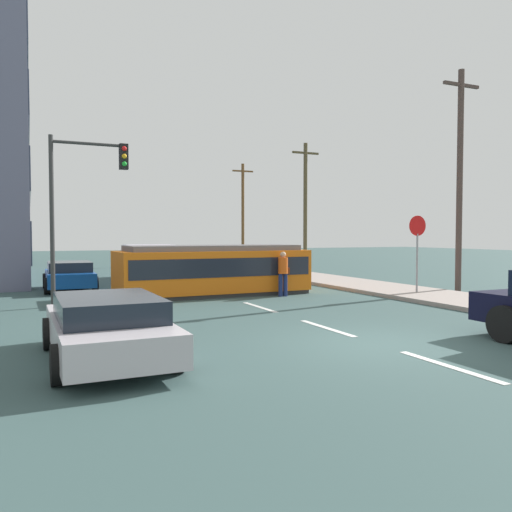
{
  "coord_description": "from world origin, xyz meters",
  "views": [
    {
      "loc": [
        -6.65,
        -8.69,
        2.29
      ],
      "look_at": [
        1.21,
        9.0,
        1.49
      ],
      "focal_mm": 35.91,
      "sensor_mm": 36.0,
      "label": 1
    }
  ],
  "objects": [
    {
      "name": "city_bus",
      "position": [
        -0.76,
        17.08,
        1.02
      ],
      "size": [
        2.71,
        6.0,
        1.76
      ],
      "color": "#AEA5B1",
      "rests_on": "ground"
    },
    {
      "name": "parked_sedan_mid",
      "position": [
        -5.14,
        13.76,
        0.62
      ],
      "size": [
        2.03,
        4.05,
        1.19
      ],
      "color": "navy",
      "rests_on": "ground"
    },
    {
      "name": "pedestrian_crossing",
      "position": [
        2.01,
        8.29,
        0.94
      ],
      "size": [
        0.47,
        0.36,
        1.67
      ],
      "color": "navy",
      "rests_on": "ground"
    },
    {
      "name": "utility_pole_mid",
      "position": [
        8.95,
        18.92,
        4.14
      ],
      "size": [
        1.8,
        0.24,
        7.92
      ],
      "color": "#4D432A",
      "rests_on": "ground"
    },
    {
      "name": "lane_stripe_3",
      "position": [
        0.0,
        15.8,
        0.01
      ],
      "size": [
        0.16,
        2.4,
        0.01
      ],
      "primitive_type": "cube",
      "color": "silver",
      "rests_on": "ground"
    },
    {
      "name": "lane_stripe_0",
      "position": [
        0.0,
        -2.0,
        0.01
      ],
      "size": [
        0.16,
        2.4,
        0.01
      ],
      "primitive_type": "cube",
      "color": "silver",
      "rests_on": "ground"
    },
    {
      "name": "sidewalk_curb_right",
      "position": [
        6.8,
        6.0,
        0.07
      ],
      "size": [
        3.2,
        36.0,
        0.14
      ],
      "primitive_type": "cube",
      "color": "gray",
      "rests_on": "ground"
    },
    {
      "name": "lane_stripe_2",
      "position": [
        0.0,
        6.0,
        0.01
      ],
      "size": [
        0.16,
        2.4,
        0.01
      ],
      "primitive_type": "cube",
      "color": "silver",
      "rests_on": "ground"
    },
    {
      "name": "ground_plane",
      "position": [
        0.0,
        10.0,
        0.0
      ],
      "size": [
        120.0,
        120.0,
        0.0
      ],
      "primitive_type": "plane",
      "color": "#37504E"
    },
    {
      "name": "utility_pole_near",
      "position": [
        9.17,
        6.8,
        4.61
      ],
      "size": [
        1.8,
        0.24,
        8.86
      ],
      "color": "#4A3A35",
      "rests_on": "ground"
    },
    {
      "name": "lane_stripe_4",
      "position": [
        0.0,
        21.8,
        0.01
      ],
      "size": [
        0.16,
        2.4,
        0.01
      ],
      "primitive_type": "cube",
      "color": "silver",
      "rests_on": "ground"
    },
    {
      "name": "parked_sedan_near",
      "position": [
        -5.37,
        0.89,
        0.63
      ],
      "size": [
        2.12,
        4.53,
        1.19
      ],
      "color": "#BFB7BE",
      "rests_on": "ground"
    },
    {
      "name": "stop_sign",
      "position": [
        6.73,
        6.44,
        2.19
      ],
      "size": [
        0.76,
        0.07,
        2.88
      ],
      "color": "gray",
      "rests_on": "sidewalk_curb_right"
    },
    {
      "name": "utility_pole_far",
      "position": [
        9.44,
        30.16,
        4.24
      ],
      "size": [
        1.8,
        0.24,
        8.11
      ],
      "color": "brown",
      "rests_on": "ground"
    },
    {
      "name": "traffic_light_mast",
      "position": [
        -5.06,
        8.71,
        3.76
      ],
      "size": [
        2.45,
        0.33,
        5.44
      ],
      "color": "#333333",
      "rests_on": "ground"
    },
    {
      "name": "streetcar_tram",
      "position": [
        -0.22,
        9.8,
        0.98
      ],
      "size": [
        7.29,
        2.71,
        1.9
      ],
      "color": "orange",
      "rests_on": "ground"
    },
    {
      "name": "lane_stripe_1",
      "position": [
        0.0,
        2.0,
        0.01
      ],
      "size": [
        0.16,
        2.4,
        0.01
      ],
      "primitive_type": "cube",
      "color": "silver",
      "rests_on": "ground"
    }
  ]
}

